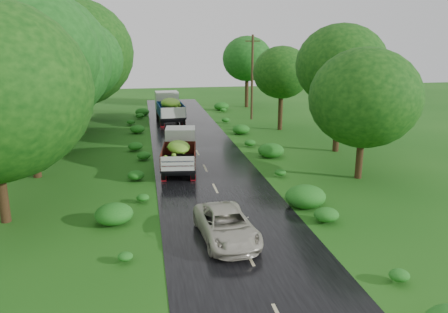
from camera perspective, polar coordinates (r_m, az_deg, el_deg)
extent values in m
plane|color=#164F11|center=(17.34, 3.28, -12.90)|extent=(120.00, 120.00, 0.00)
cube|color=black|center=(21.77, 0.15, -6.78)|extent=(6.50, 80.00, 0.02)
cube|color=#BFB78C|center=(17.33, 3.28, -12.84)|extent=(0.12, 1.60, 0.00)
cube|color=#BFB78C|center=(20.85, 0.66, -7.76)|extent=(0.12, 1.60, 0.00)
cube|color=#BFB78C|center=(24.53, -1.15, -4.17)|extent=(0.12, 1.60, 0.00)
cube|color=#BFB78C|center=(28.29, -2.47, -1.52)|extent=(0.12, 1.60, 0.00)
cube|color=#BFB78C|center=(32.11, -3.48, 0.51)|extent=(0.12, 1.60, 0.00)
cube|color=#BFB78C|center=(35.96, -4.27, 2.10)|extent=(0.12, 1.60, 0.00)
cube|color=#BFB78C|center=(39.85, -4.91, 3.38)|extent=(0.12, 1.60, 0.00)
cube|color=#BFB78C|center=(43.76, -5.44, 4.44)|extent=(0.12, 1.60, 0.00)
cube|color=#BFB78C|center=(47.68, -5.88, 5.32)|extent=(0.12, 1.60, 0.00)
cube|color=#BFB78C|center=(51.61, -6.25, 6.06)|extent=(0.12, 1.60, 0.00)
cube|color=#BFB78C|center=(55.56, -6.58, 6.70)|extent=(0.12, 1.60, 0.00)
cube|color=black|center=(27.80, -5.79, -0.70)|extent=(2.13, 5.12, 0.25)
cylinder|color=black|center=(29.62, -7.30, -0.01)|extent=(0.36, 0.91, 0.88)
cylinder|color=black|center=(29.55, -3.98, 0.04)|extent=(0.36, 0.91, 0.88)
cylinder|color=black|center=(26.81, -7.71, -1.66)|extent=(0.36, 0.91, 0.88)
cylinder|color=black|center=(26.73, -4.04, -1.61)|extent=(0.36, 0.91, 0.88)
cylinder|color=black|center=(25.95, -7.85, -2.24)|extent=(0.36, 0.91, 0.88)
cylinder|color=black|center=(25.86, -4.06, -2.19)|extent=(0.36, 0.91, 0.88)
cube|color=maroon|center=(25.72, -7.88, -2.85)|extent=(0.30, 0.07, 0.40)
cube|color=maroon|center=(25.64, -4.06, -2.81)|extent=(0.30, 0.07, 0.40)
cube|color=silver|center=(29.48, -5.68, 2.16)|extent=(2.14, 1.91, 1.68)
cube|color=black|center=(26.86, -5.88, -0.85)|extent=(2.49, 4.02, 0.14)
cube|color=#4A140D|center=(26.79, -8.00, 0.13)|extent=(0.55, 3.77, 0.84)
cube|color=#4A140D|center=(26.70, -3.81, 0.20)|extent=(0.55, 3.77, 0.84)
cube|color=#4A140D|center=(28.53, -5.75, 1.14)|extent=(2.02, 0.32, 0.84)
cube|color=silver|center=(24.93, -6.08, -0.95)|extent=(2.02, 0.32, 0.84)
ellipsoid|color=#348117|center=(26.59, -5.94, 1.26)|extent=(2.09, 3.38, 0.88)
cube|color=black|center=(44.07, -7.10, 5.33)|extent=(2.08, 5.95, 0.29)
cylinder|color=black|center=(46.10, -8.65, 5.51)|extent=(0.34, 1.05, 1.04)
cylinder|color=black|center=(46.30, -6.15, 5.64)|extent=(0.34, 1.05, 1.04)
cylinder|color=black|center=(42.69, -8.25, 4.76)|extent=(0.34, 1.05, 1.04)
cylinder|color=black|center=(42.91, -5.55, 4.90)|extent=(0.34, 1.05, 1.04)
cylinder|color=black|center=(41.65, -8.11, 4.50)|extent=(0.34, 1.05, 1.04)
cylinder|color=black|center=(41.87, -5.35, 4.64)|extent=(0.34, 1.05, 1.04)
cube|color=maroon|center=(41.35, -8.05, 4.10)|extent=(0.36, 0.06, 0.47)
cube|color=maroon|center=(41.57, -5.27, 4.25)|extent=(0.36, 0.06, 0.47)
cube|color=silver|center=(46.20, -7.48, 7.20)|extent=(2.39, 2.09, 1.98)
cube|color=black|center=(42.96, -6.95, 5.39)|extent=(2.61, 4.59, 0.17)
cube|color=navy|center=(42.76, -8.52, 6.07)|extent=(0.30, 4.48, 0.99)
cube|color=navy|center=(43.01, -5.44, 6.22)|extent=(0.30, 4.48, 0.99)
cube|color=navy|center=(45.03, -7.30, 6.57)|extent=(2.40, 0.20, 0.99)
cube|color=silver|center=(40.71, -6.62, 5.68)|extent=(2.40, 0.20, 0.99)
ellipsoid|color=#348117|center=(42.77, -7.00, 6.97)|extent=(2.20, 3.86, 1.04)
imported|color=beige|center=(18.33, 0.30, -8.98)|extent=(2.43, 4.68, 1.26)
cylinder|color=#382616|center=(45.03, 3.69, 10.21)|extent=(0.28, 0.28, 8.50)
cube|color=#382616|center=(44.86, 3.77, 14.81)|extent=(1.47, 0.46, 0.11)
cylinder|color=black|center=(27.97, -24.03, 5.67)|extent=(0.48, 0.48, 8.31)
ellipsoid|color=#0B3B0C|center=(27.69, -24.74, 12.11)|extent=(4.12, 4.12, 3.70)
cylinder|color=black|center=(32.61, -21.23, 5.78)|extent=(0.44, 0.44, 6.78)
ellipsoid|color=#0B3B0C|center=(32.33, -21.67, 10.27)|extent=(3.77, 3.77, 3.39)
cylinder|color=black|center=(36.08, -23.07, 7.06)|extent=(0.46, 0.46, 7.58)
ellipsoid|color=#0B3B0C|center=(35.84, -23.56, 11.61)|extent=(4.76, 4.76, 4.28)
cylinder|color=black|center=(40.46, -18.30, 7.99)|extent=(0.45, 0.45, 7.20)
ellipsoid|color=#0B3B0C|center=(40.24, -18.62, 11.85)|extent=(3.94, 3.94, 3.55)
cylinder|color=black|center=(45.75, -18.83, 9.03)|extent=(0.47, 0.47, 7.72)
ellipsoid|color=#0B3B0C|center=(45.57, -19.15, 12.69)|extent=(4.81, 4.81, 4.33)
cylinder|color=black|center=(51.37, -17.73, 9.76)|extent=(0.47, 0.47, 7.80)
ellipsoid|color=#0B3B0C|center=(51.21, -18.01, 13.05)|extent=(3.61, 3.61, 3.25)
cylinder|color=black|center=(26.91, 17.52, 2.90)|extent=(0.41, 0.41, 5.50)
ellipsoid|color=#124812|center=(26.57, 17.88, 7.31)|extent=(3.58, 3.58, 3.22)
cylinder|color=black|center=(32.96, 14.74, 6.73)|extent=(0.45, 0.45, 7.16)
ellipsoid|color=#124812|center=(32.69, 15.06, 11.45)|extent=(3.59, 3.59, 3.24)
cylinder|color=black|center=(40.15, 7.43, 7.65)|extent=(0.42, 0.42, 5.91)
ellipsoid|color=#124812|center=(39.92, 7.54, 10.84)|extent=(3.22, 3.22, 2.89)
cylinder|color=black|center=(53.36, 3.00, 9.96)|extent=(0.44, 0.44, 6.57)
ellipsoid|color=#124812|center=(53.19, 3.04, 12.64)|extent=(3.44, 3.44, 3.09)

